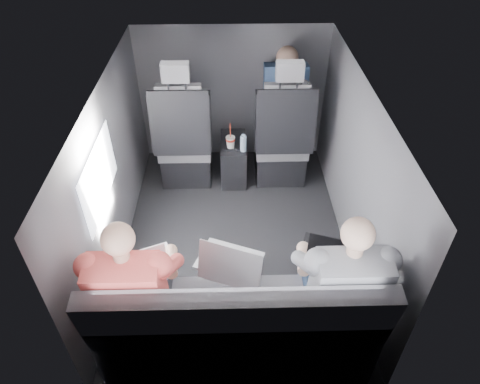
{
  "coord_description": "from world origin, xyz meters",
  "views": [
    {
      "loc": [
        -0.02,
        -2.53,
        2.58
      ],
      "look_at": [
        0.04,
        -0.05,
        0.55
      ],
      "focal_mm": 32.0,
      "sensor_mm": 36.0,
      "label": 1
    }
  ],
  "objects_px": {
    "passenger_rear_right": "(339,282)",
    "passenger_front_right": "(284,97)",
    "soda_cup": "(230,142)",
    "front_seat_right": "(281,143)",
    "rear_bench": "(238,329)",
    "water_bottle": "(243,143)",
    "laptop_black": "(330,252)",
    "passenger_rear_left": "(137,286)",
    "front_seat_left": "(185,145)",
    "laptop_white": "(146,263)",
    "center_console": "(234,159)",
    "laptop_silver": "(229,263)"
  },
  "relations": [
    {
      "from": "center_console",
      "to": "passenger_rear_left",
      "type": "height_order",
      "value": "passenger_rear_left"
    },
    {
      "from": "laptop_white",
      "to": "passenger_rear_right",
      "type": "xyz_separation_m",
      "value": [
        1.13,
        -0.16,
        -0.01
      ]
    },
    {
      "from": "water_bottle",
      "to": "center_console",
      "type": "bearing_deg",
      "value": 120.88
    },
    {
      "from": "water_bottle",
      "to": "passenger_rear_right",
      "type": "relative_size",
      "value": 0.14
    },
    {
      "from": "passenger_rear_left",
      "to": "soda_cup",
      "type": "bearing_deg",
      "value": 72.53
    },
    {
      "from": "center_console",
      "to": "laptop_white",
      "type": "relative_size",
      "value": 1.26
    },
    {
      "from": "front_seat_right",
      "to": "laptop_silver",
      "type": "xyz_separation_m",
      "value": [
        -0.49,
        -1.66,
        0.24
      ]
    },
    {
      "from": "front_seat_right",
      "to": "laptop_white",
      "type": "height_order",
      "value": "front_seat_right"
    },
    {
      "from": "center_console",
      "to": "soda_cup",
      "type": "relative_size",
      "value": 1.87
    },
    {
      "from": "passenger_rear_left",
      "to": "passenger_rear_right",
      "type": "xyz_separation_m",
      "value": [
        1.16,
        -0.0,
        0.0
      ]
    },
    {
      "from": "laptop_black",
      "to": "passenger_front_right",
      "type": "relative_size",
      "value": 0.5
    },
    {
      "from": "passenger_rear_right",
      "to": "laptop_black",
      "type": "bearing_deg",
      "value": 93.04
    },
    {
      "from": "soda_cup",
      "to": "laptop_white",
      "type": "relative_size",
      "value": 0.68
    },
    {
      "from": "front_seat_left",
      "to": "laptop_black",
      "type": "height_order",
      "value": "front_seat_left"
    },
    {
      "from": "front_seat_left",
      "to": "passenger_rear_left",
      "type": "bearing_deg",
      "value": -93.95
    },
    {
      "from": "laptop_silver",
      "to": "passenger_front_right",
      "type": "relative_size",
      "value": 0.58
    },
    {
      "from": "rear_bench",
      "to": "laptop_black",
      "type": "bearing_deg",
      "value": 28.34
    },
    {
      "from": "front_seat_right",
      "to": "soda_cup",
      "type": "xyz_separation_m",
      "value": [
        -0.48,
        -0.07,
        0.06
      ]
    },
    {
      "from": "front_seat_left",
      "to": "laptop_white",
      "type": "bearing_deg",
      "value": -93.23
    },
    {
      "from": "soda_cup",
      "to": "passenger_rear_left",
      "type": "relative_size",
      "value": 0.22
    },
    {
      "from": "soda_cup",
      "to": "laptop_white",
      "type": "distance_m",
      "value": 1.67
    },
    {
      "from": "soda_cup",
      "to": "passenger_front_right",
      "type": "relative_size",
      "value": 0.32
    },
    {
      "from": "rear_bench",
      "to": "passenger_rear_left",
      "type": "xyz_separation_m",
      "value": [
        -0.57,
        0.1,
        0.31
      ]
    },
    {
      "from": "rear_bench",
      "to": "passenger_rear_right",
      "type": "bearing_deg",
      "value": 9.24
    },
    {
      "from": "rear_bench",
      "to": "water_bottle",
      "type": "distance_m",
      "value": 1.8
    },
    {
      "from": "passenger_rear_right",
      "to": "passenger_front_right",
      "type": "relative_size",
      "value": 1.51
    },
    {
      "from": "front_seat_left",
      "to": "laptop_silver",
      "type": "distance_m",
      "value": 1.73
    },
    {
      "from": "front_seat_right",
      "to": "center_console",
      "type": "height_order",
      "value": "front_seat_right"
    },
    {
      "from": "front_seat_left",
      "to": "passenger_rear_right",
      "type": "xyz_separation_m",
      "value": [
        1.04,
        -1.81,
        0.22
      ]
    },
    {
      "from": "passenger_rear_left",
      "to": "passenger_rear_right",
      "type": "relative_size",
      "value": 0.99
    },
    {
      "from": "front_seat_right",
      "to": "passenger_rear_left",
      "type": "distance_m",
      "value": 2.09
    },
    {
      "from": "passenger_rear_left",
      "to": "passenger_front_right",
      "type": "relative_size",
      "value": 1.5
    },
    {
      "from": "laptop_white",
      "to": "passenger_rear_left",
      "type": "bearing_deg",
      "value": -101.26
    },
    {
      "from": "laptop_silver",
      "to": "passenger_rear_left",
      "type": "xyz_separation_m",
      "value": [
        -0.53,
        -0.14,
        -0.02
      ]
    },
    {
      "from": "rear_bench",
      "to": "soda_cup",
      "type": "relative_size",
      "value": 6.22
    },
    {
      "from": "front_seat_left",
      "to": "laptop_white",
      "type": "height_order",
      "value": "front_seat_left"
    },
    {
      "from": "laptop_silver",
      "to": "laptop_black",
      "type": "distance_m",
      "value": 0.62
    },
    {
      "from": "front_seat_right",
      "to": "passenger_front_right",
      "type": "height_order",
      "value": "front_seat_right"
    },
    {
      "from": "laptop_silver",
      "to": "passenger_front_right",
      "type": "xyz_separation_m",
      "value": [
        0.53,
        1.92,
        0.11
      ]
    },
    {
      "from": "rear_bench",
      "to": "passenger_rear_right",
      "type": "height_order",
      "value": "passenger_rear_right"
    },
    {
      "from": "front_seat_right",
      "to": "water_bottle",
      "type": "relative_size",
      "value": 7.53
    },
    {
      "from": "front_seat_right",
      "to": "laptop_silver",
      "type": "distance_m",
      "value": 1.75
    },
    {
      "from": "front_seat_left",
      "to": "front_seat_right",
      "type": "xyz_separation_m",
      "value": [
        0.9,
        0.0,
        0.0
      ]
    },
    {
      "from": "water_bottle",
      "to": "passenger_front_right",
      "type": "bearing_deg",
      "value": 43.0
    },
    {
      "from": "rear_bench",
      "to": "water_bottle",
      "type": "height_order",
      "value": "rear_bench"
    },
    {
      "from": "front_seat_left",
      "to": "rear_bench",
      "type": "xyz_separation_m",
      "value": [
        0.45,
        -1.9,
        -0.09
      ]
    },
    {
      "from": "water_bottle",
      "to": "laptop_silver",
      "type": "distance_m",
      "value": 1.57
    },
    {
      "from": "passenger_rear_right",
      "to": "soda_cup",
      "type": "bearing_deg",
      "value": 109.45
    },
    {
      "from": "passenger_rear_right",
      "to": "passenger_front_right",
      "type": "distance_m",
      "value": 2.07
    },
    {
      "from": "center_console",
      "to": "laptop_silver",
      "type": "height_order",
      "value": "laptop_silver"
    }
  ]
}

